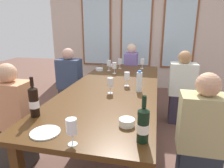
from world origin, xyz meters
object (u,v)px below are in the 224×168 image
(wine_glass_0, at_px, (109,63))
(seated_person_3, at_px, (182,90))
(tasting_bowl_2, at_px, (112,65))
(wine_glass_2, at_px, (72,127))
(wine_glass_6, at_px, (110,83))
(wine_bottle_0, at_px, (143,125))
(water_bottle, at_px, (139,82))
(wine_glass_4, at_px, (127,76))
(wine_glass_5, at_px, (142,62))
(seated_person_2, at_px, (70,83))
(wine_bottle_1, at_px, (34,101))
(tasting_bowl_1, at_px, (99,69))
(seated_person_1, at_px, (200,141))
(tasting_bowl_0, at_px, (127,122))
(seated_person_0, at_px, (14,120))
(wine_glass_1, at_px, (120,62))
(dining_table, at_px, (113,91))
(white_plate_0, at_px, (45,132))
(seated_person_4, at_px, (131,73))
(wine_glass_3, at_px, (114,66))

(wine_glass_0, xyz_separation_m, seated_person_3, (1.15, -0.12, -0.34))
(tasting_bowl_2, height_order, wine_glass_2, wine_glass_2)
(wine_glass_6, bearing_deg, wine_bottle_0, -64.75)
(water_bottle, height_order, wine_glass_4, water_bottle)
(wine_glass_5, xyz_separation_m, seated_person_3, (0.63, -0.40, -0.34))
(wine_bottle_0, bearing_deg, water_bottle, 96.44)
(water_bottle, distance_m, seated_person_2, 1.50)
(wine_glass_4, bearing_deg, seated_person_3, 42.84)
(wine_bottle_1, xyz_separation_m, tasting_bowl_1, (0.03, 1.77, -0.11))
(wine_glass_6, bearing_deg, seated_person_3, 48.84)
(seated_person_1, xyz_separation_m, seated_person_2, (-1.79, 1.37, 0.00))
(tasting_bowl_0, bearing_deg, wine_glass_5, 91.23)
(wine_bottle_0, relative_size, seated_person_0, 0.28)
(wine_glass_6, xyz_separation_m, seated_person_3, (0.87, 1.00, -0.33))
(tasting_bowl_0, xyz_separation_m, wine_glass_4, (-0.15, 1.00, 0.10))
(wine_glass_0, distance_m, seated_person_0, 1.70)
(tasting_bowl_1, bearing_deg, wine_glass_1, 38.74)
(wine_glass_2, distance_m, wine_glass_4, 1.33)
(tasting_bowl_2, bearing_deg, wine_glass_5, -6.40)
(dining_table, bearing_deg, wine_bottle_1, -114.83)
(white_plate_0, distance_m, tasting_bowl_1, 2.01)
(seated_person_4, bearing_deg, wine_glass_2, -89.69)
(wine_bottle_1, xyz_separation_m, seated_person_2, (-0.45, 1.64, -0.34))
(dining_table, bearing_deg, white_plate_0, -100.60)
(wine_bottle_0, distance_m, wine_bottle_1, 0.90)
(tasting_bowl_0, xyz_separation_m, wine_glass_1, (-0.42, 2.01, 0.09))
(wine_glass_6, bearing_deg, wine_glass_3, 99.18)
(wine_glass_0, bearing_deg, seated_person_2, -165.59)
(wine_glass_0, bearing_deg, dining_table, -72.84)
(dining_table, height_order, wine_glass_4, wine_glass_4)
(wine_bottle_1, height_order, tasting_bowl_0, wine_bottle_1)
(wine_bottle_0, bearing_deg, dining_table, 110.80)
(tasting_bowl_1, distance_m, wine_glass_5, 0.75)
(tasting_bowl_0, relative_size, water_bottle, 0.49)
(seated_person_0, distance_m, seated_person_4, 2.56)
(wine_glass_3, height_order, wine_glass_4, same)
(wine_glass_6, bearing_deg, white_plate_0, -104.95)
(water_bottle, relative_size, wine_glass_4, 1.38)
(water_bottle, xyz_separation_m, wine_glass_5, (-0.06, 1.26, 0.01))
(tasting_bowl_1, xyz_separation_m, water_bottle, (0.74, -0.95, 0.09))
(dining_table, xyz_separation_m, seated_person_4, (0.00, 1.70, -0.15))
(wine_glass_6, distance_m, seated_person_0, 1.06)
(seated_person_3, bearing_deg, seated_person_0, -141.51)
(tasting_bowl_0, bearing_deg, seated_person_0, 167.60)
(seated_person_2, bearing_deg, wine_glass_3, -1.71)
(dining_table, bearing_deg, wine_glass_1, 96.29)
(seated_person_4, bearing_deg, tasting_bowl_2, -118.56)
(wine_glass_0, distance_m, seated_person_4, 0.96)
(wine_bottle_0, bearing_deg, seated_person_1, 44.80)
(wine_glass_3, xyz_separation_m, seated_person_1, (1.02, -1.35, -0.34))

